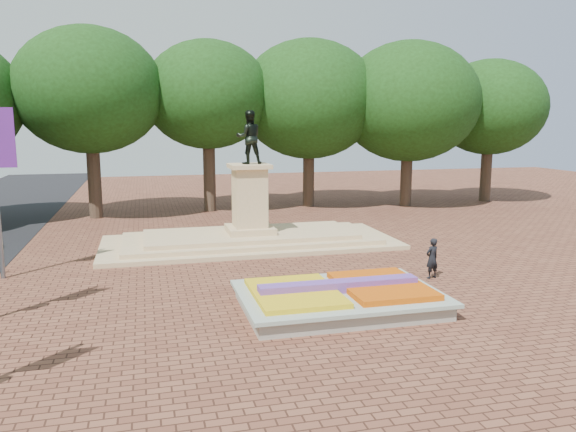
% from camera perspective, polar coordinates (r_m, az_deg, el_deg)
% --- Properties ---
extents(ground, '(90.00, 90.00, 0.00)m').
position_cam_1_polar(ground, '(19.74, 0.45, -7.77)').
color(ground, brown).
rests_on(ground, ground).
extents(flower_bed, '(6.30, 4.30, 0.91)m').
position_cam_1_polar(flower_bed, '(18.10, 5.28, -8.19)').
color(flower_bed, gray).
rests_on(flower_bed, ground).
extents(monument, '(14.00, 6.00, 6.40)m').
position_cam_1_polar(monument, '(27.12, -3.89, -1.08)').
color(monument, tan).
rests_on(monument, ground).
extents(tree_row_back, '(44.80, 8.80, 10.43)m').
position_cam_1_polar(tree_row_back, '(36.92, -3.27, 10.78)').
color(tree_row_back, '#36281D').
rests_on(tree_row_back, ground).
extents(pedestrian, '(0.65, 0.51, 1.55)m').
position_cam_1_polar(pedestrian, '(21.96, 14.43, -4.19)').
color(pedestrian, black).
rests_on(pedestrian, ground).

